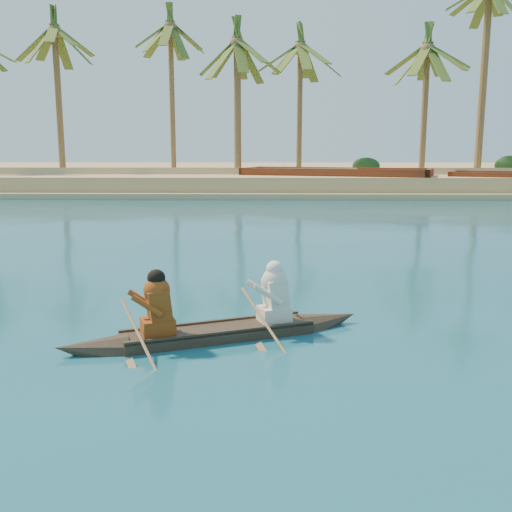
# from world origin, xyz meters

# --- Properties ---
(ground) EXTENTS (160.00, 160.00, 0.00)m
(ground) POSITION_xyz_m (0.00, 0.00, 0.00)
(ground) COLOR navy
(ground) RESTS_ON ground
(sandy_embankment) EXTENTS (150.00, 51.00, 1.50)m
(sandy_embankment) POSITION_xyz_m (0.00, 46.89, 0.53)
(sandy_embankment) COLOR tan
(sandy_embankment) RESTS_ON ground
(palm_grove) EXTENTS (110.00, 14.00, 16.00)m
(palm_grove) POSITION_xyz_m (0.00, 35.00, 8.00)
(palm_grove) COLOR #485E21
(palm_grove) RESTS_ON ground
(shrub_cluster) EXTENTS (100.00, 6.00, 2.40)m
(shrub_cluster) POSITION_xyz_m (0.00, 31.50, 1.20)
(shrub_cluster) COLOR #193613
(shrub_cluster) RESTS_ON ground
(canoe) EXTENTS (4.77, 2.44, 1.35)m
(canoe) POSITION_xyz_m (1.64, -3.80, 0.26)
(canoe) COLOR #3B2C20
(canoe) RESTS_ON ground
(barge_mid) EXTENTS (13.27, 8.00, 2.10)m
(barge_mid) POSITION_xyz_m (6.96, 27.00, 0.73)
(barge_mid) COLOR maroon
(barge_mid) RESTS_ON ground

